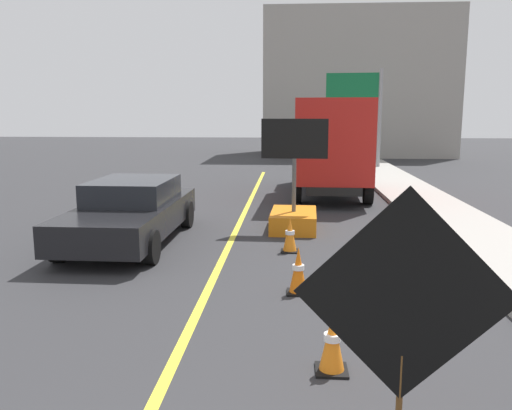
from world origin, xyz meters
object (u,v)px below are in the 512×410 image
(arrow_board_trailer, at_px, (294,210))
(highway_guide_sign, at_px, (364,101))
(pickup_car, at_px, (131,211))
(traffic_cone_near_sign, at_px, (332,342))
(roadwork_sign, at_px, (404,301))
(traffic_cone_mid_lane, at_px, (298,271))
(box_truck, at_px, (331,144))
(traffic_cone_far_lane, at_px, (290,235))

(arrow_board_trailer, distance_m, highway_guide_sign, 15.12)
(pickup_car, xyz_separation_m, traffic_cone_near_sign, (3.99, -5.72, -0.35))
(roadwork_sign, relative_size, pickup_car, 0.47)
(pickup_car, xyz_separation_m, traffic_cone_mid_lane, (3.65, -3.17, -0.32))
(box_truck, xyz_separation_m, traffic_cone_far_lane, (-1.39, -7.84, -1.43))
(arrow_board_trailer, height_order, box_truck, box_truck)
(traffic_cone_near_sign, bearing_deg, traffic_cone_mid_lane, 97.66)
(roadwork_sign, xyz_separation_m, highway_guide_sign, (2.77, 23.39, 1.95))
(roadwork_sign, bearing_deg, traffic_cone_near_sign, 101.96)
(arrow_board_trailer, bearing_deg, box_truck, 77.09)
(traffic_cone_far_lane, bearing_deg, box_truck, 79.95)
(box_truck, bearing_deg, highway_guide_sign, 75.58)
(roadwork_sign, bearing_deg, arrow_board_trailer, 94.90)
(traffic_cone_near_sign, distance_m, traffic_cone_mid_lane, 2.58)
(box_truck, distance_m, traffic_cone_mid_lane, 10.55)
(roadwork_sign, bearing_deg, traffic_cone_mid_lane, 99.42)
(arrow_board_trailer, relative_size, traffic_cone_far_lane, 3.76)
(roadwork_sign, distance_m, traffic_cone_near_sign, 2.10)
(box_truck, xyz_separation_m, traffic_cone_mid_lane, (-1.25, -10.39, -1.41))
(traffic_cone_mid_lane, relative_size, traffic_cone_far_lane, 1.06)
(roadwork_sign, height_order, traffic_cone_near_sign, roadwork_sign)
(roadwork_sign, bearing_deg, pickup_car, 120.31)
(arrow_board_trailer, bearing_deg, highway_guide_sign, 76.18)
(arrow_board_trailer, distance_m, pickup_car, 3.91)
(traffic_cone_mid_lane, distance_m, traffic_cone_far_lane, 2.55)
(traffic_cone_near_sign, xyz_separation_m, traffic_cone_mid_lane, (-0.34, 2.55, 0.02))
(arrow_board_trailer, xyz_separation_m, box_truck, (1.31, 5.70, 1.30))
(pickup_car, xyz_separation_m, traffic_cone_far_lane, (3.51, -0.62, -0.35))
(arrow_board_trailer, xyz_separation_m, traffic_cone_far_lane, (-0.08, -2.14, -0.13))
(box_truck, bearing_deg, traffic_cone_far_lane, -100.05)
(traffic_cone_mid_lane, bearing_deg, highway_guide_sign, 79.65)
(arrow_board_trailer, relative_size, traffic_cone_near_sign, 3.79)
(pickup_car, distance_m, traffic_cone_near_sign, 6.99)
(arrow_board_trailer, bearing_deg, roadwork_sign, -85.10)
(arrow_board_trailer, distance_m, traffic_cone_mid_lane, 4.69)
(highway_guide_sign, bearing_deg, traffic_cone_mid_lane, -100.35)
(roadwork_sign, distance_m, arrow_board_trailer, 9.07)
(roadwork_sign, relative_size, highway_guide_sign, 0.47)
(highway_guide_sign, relative_size, traffic_cone_far_lane, 6.97)
(arrow_board_trailer, bearing_deg, traffic_cone_near_sign, -86.83)
(arrow_board_trailer, distance_m, box_truck, 5.99)
(pickup_car, xyz_separation_m, highway_guide_sign, (7.14, 15.93, 2.72))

